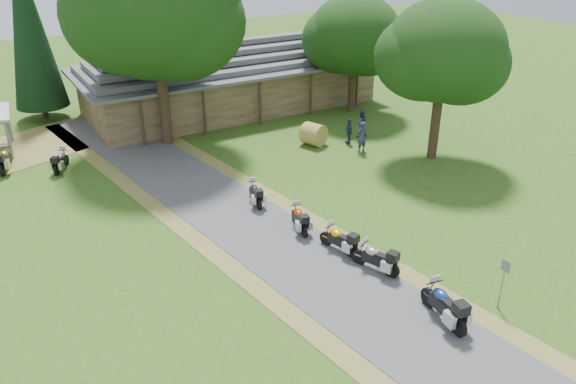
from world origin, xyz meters
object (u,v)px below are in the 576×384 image
motorcycle_row_a (444,303)px  lodge (230,74)px  hay_bale (314,134)px  motorcycle_row_c (339,238)px  motorcycle_row_e (255,193)px  motorcycle_row_b (376,257)px  motorcycle_carport_a (4,158)px  motorcycle_carport_b (60,160)px  motorcycle_row_d (300,218)px

motorcycle_row_a → lodge: bearing=-1.2°
lodge → hay_bale: size_ratio=15.83×
motorcycle_row_c → motorcycle_row_e: size_ratio=1.06×
motorcycle_row_a → hay_bale: bearing=-9.7°
motorcycle_row_c → motorcycle_row_b: bearing=176.7°
motorcycle_carport_a → hay_bale: bearing=-90.1°
lodge → motorcycle_carport_a: 16.36m
motorcycle_carport_b → hay_bale: bearing=-74.3°
motorcycle_row_b → motorcycle_row_e: size_ratio=1.10×
motorcycle_row_b → motorcycle_row_c: (-0.38, 1.89, -0.02)m
lodge → motorcycle_carport_b: lodge is taller
lodge → motorcycle_row_a: size_ratio=10.07×
motorcycle_row_a → motorcycle_row_e: 11.23m
motorcycle_carport_a → motorcycle_carport_b: 3.08m
motorcycle_row_b → motorcycle_carport_b: size_ratio=1.07×
motorcycle_row_a → motorcycle_row_c: 5.50m
lodge → motorcycle_carport_a: bearing=-165.2°
motorcycle_row_e → motorcycle_carport_b: bearing=51.3°
motorcycle_carport_b → motorcycle_row_c: bearing=-119.7°
hay_bale → motorcycle_carport_a: bearing=162.1°
hay_bale → lodge: bearing=95.9°
motorcycle_row_a → motorcycle_carport_b: motorcycle_row_a is taller
lodge → motorcycle_carport_b: bearing=-156.4°
motorcycle_row_a → motorcycle_row_e: motorcycle_row_a is taller
motorcycle_row_d → hay_bale: bearing=-22.6°
motorcycle_carport_b → hay_bale: size_ratio=1.29×
motorcycle_row_b → hay_bale: (5.39, 12.76, 0.04)m
motorcycle_row_e → hay_bale: (6.73, 5.20, 0.09)m
motorcycle_row_d → lodge: bearing=-2.5°
motorcycle_row_d → motorcycle_carport_a: (-10.47, 13.87, 0.09)m
motorcycle_carport_a → motorcycle_carport_b: bearing=-102.9°
motorcycle_row_c → hay_bale: bearing=-42.8°
lodge → motorcycle_row_d: (-5.25, -18.02, -1.85)m
motorcycle_row_a → motorcycle_row_b: (-0.09, 3.58, -0.09)m
lodge → motorcycle_carport_b: size_ratio=12.28×
motorcycle_row_e → motorcycle_carport_b: (-7.33, 9.03, 0.01)m
motorcycle_row_a → motorcycle_row_d: (-0.94, 7.86, -0.13)m
motorcycle_row_e → hay_bale: bearing=-40.1°
lodge → motorcycle_row_c: 21.04m
motorcycle_row_b → motorcycle_row_d: motorcycle_row_b is taller
motorcycle_row_b → motorcycle_row_c: bearing=-8.8°
motorcycle_row_c → motorcycle_row_e: (-0.96, 5.66, -0.03)m
lodge → motorcycle_row_e: (-5.75, -14.75, -1.87)m
motorcycle_row_b → motorcycle_row_d: 4.37m
motorcycle_row_b → hay_bale: bearing=-43.2°
motorcycle_row_c → motorcycle_row_d: size_ratio=1.03×
motorcycle_row_d → motorcycle_row_b: bearing=-155.0°
lodge → motorcycle_row_c: bearing=-103.2°
motorcycle_row_b → motorcycle_carport_a: size_ratio=0.93×
hay_bale → motorcycle_carport_b: bearing=164.8°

